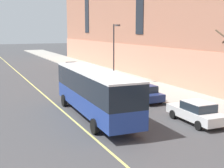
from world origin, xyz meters
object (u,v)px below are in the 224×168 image
city_bus (94,90)px  parked_car_white_3 (196,112)px  street_lamp (115,47)px  fire_hydrant (124,83)px  parked_car_red_0 (108,81)px  parked_car_navy_5 (145,93)px  parked_car_black_2 (72,67)px

city_bus → parked_car_white_3: size_ratio=2.55×
street_lamp → fire_hydrant: street_lamp is taller
parked_car_red_0 → parked_car_white_3: 15.01m
parked_car_red_0 → parked_car_navy_5: 7.76m
parked_car_navy_5 → fire_hydrant: 7.48m
parked_car_black_2 → street_lamp: street_lamp is taller
parked_car_navy_5 → fire_hydrant: (1.55, 7.32, -0.29)m
city_bus → parked_car_red_0: 12.22m
city_bus → parked_car_white_3: 7.56m
parked_car_navy_5 → parked_car_white_3: bearing=-90.3°
parked_car_black_2 → parked_car_white_3: 29.00m
parked_car_black_2 → parked_car_navy_5: (0.09, -21.75, -0.00)m
city_bus → fire_hydrant: 12.84m
parked_car_navy_5 → fire_hydrant: bearing=78.0°
street_lamp → parked_car_black_2: bearing=98.5°
parked_car_navy_5 → parked_car_black_2: bearing=90.2°
parked_car_navy_5 → fire_hydrant: parked_car_navy_5 is taller
parked_car_white_3 → fire_hydrant: size_ratio=6.69×
parked_car_black_2 → fire_hydrant: (1.64, -14.44, -0.29)m
parked_car_red_0 → parked_car_navy_5: (0.22, -7.75, 0.00)m
fire_hydrant → parked_car_white_3: bearing=-96.2°
parked_car_black_2 → fire_hydrant: 14.53m
parked_car_red_0 → parked_car_black_2: bearing=89.5°
parked_car_black_2 → parked_car_white_3: bearing=-89.9°
parked_car_navy_5 → street_lamp: size_ratio=0.62×
city_bus → street_lamp: size_ratio=1.76×
parked_car_black_2 → fire_hydrant: parked_car_black_2 is taller
parked_car_white_3 → street_lamp: 17.79m
parked_car_black_2 → street_lamp: size_ratio=0.66×
parked_car_red_0 → street_lamp: (1.87, 2.33, 3.65)m
city_bus → parked_car_black_2: bearing=76.3°
parked_car_red_0 → fire_hydrant: 1.85m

